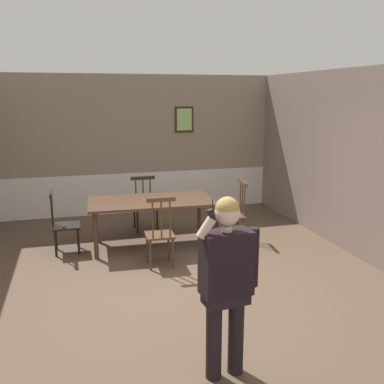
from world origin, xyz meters
name	(u,v)px	position (x,y,z in m)	size (l,w,h in m)	color
ground_plane	(171,285)	(0.00, 0.00, 0.00)	(8.30, 8.30, 0.00)	brown
room_back_partition	(131,148)	(0.00, 3.78, 1.38)	(6.10, 0.17, 2.86)	gray
room_right_partition	(379,168)	(3.05, -0.01, 1.43)	(0.13, 7.54, 2.86)	gray
dining_table	(151,205)	(0.03, 1.58, 0.70)	(2.06, 1.12, 0.78)	#4C3323
chair_near_window	(145,204)	(0.07, 2.49, 0.48)	(0.46, 0.46, 0.97)	#2D2319
chair_by_doorway	(63,224)	(-1.36, 1.64, 0.47)	(0.44, 0.44, 0.99)	black
chair_at_table_head	(233,213)	(1.43, 1.52, 0.47)	(0.50, 0.50, 1.02)	#513823
chair_opposite_corner	(160,233)	(-0.01, 0.68, 0.50)	(0.42, 0.42, 1.07)	#513823
person_figure	(227,276)	(0.06, -1.92, 0.94)	(0.58, 0.28, 1.64)	black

